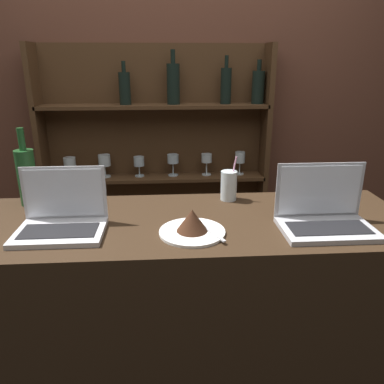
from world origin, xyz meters
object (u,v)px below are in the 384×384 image
Objects in this scene: laptop_near at (62,218)px; laptop_far at (324,214)px; water_glass at (229,185)px; cake_plate at (192,225)px; wine_bottle_green at (27,176)px.

laptop_far is at bearing -2.40° from laptop_near.
laptop_far reaches higher than water_glass.
cake_plate is 1.21× the size of water_glass.
water_glass is (0.62, 0.27, 0.02)m from laptop_near.
water_glass is at bearing 133.67° from laptop_far.
laptop_far is at bearing -15.44° from wine_bottle_green.
wine_bottle_green is (-0.65, 0.32, 0.09)m from cake_plate.
laptop_far is 1.69× the size of water_glass.
wine_bottle_green reaches higher than laptop_near.
wine_bottle_green is at bearing 126.33° from laptop_near.
laptop_far is 1.40× the size of cake_plate.
laptop_near reaches higher than water_glass.
laptop_far is at bearing -46.33° from water_glass.
water_glass is (0.18, 0.32, 0.03)m from cake_plate.
laptop_near reaches higher than cake_plate.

